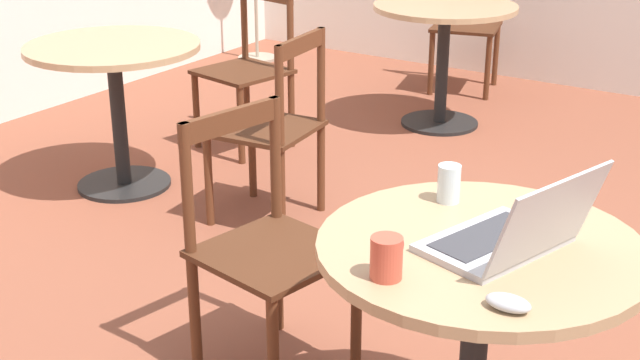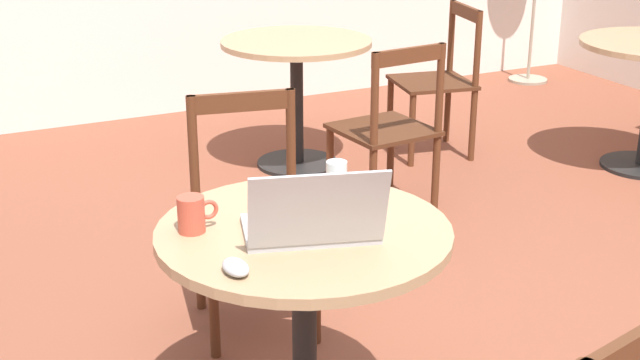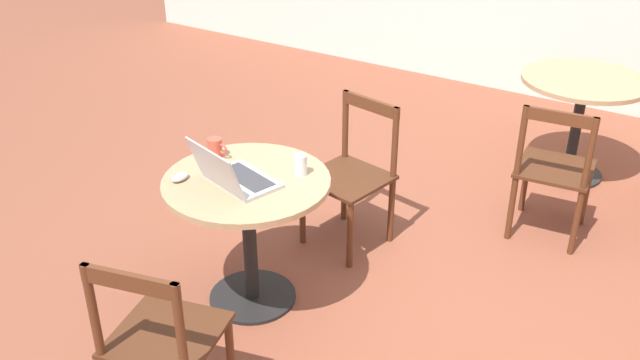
{
  "view_description": "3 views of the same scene",
  "coord_description": "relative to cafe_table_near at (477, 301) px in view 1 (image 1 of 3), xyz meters",
  "views": [
    {
      "loc": [
        -2.59,
        -1.12,
        1.66
      ],
      "look_at": [
        -0.56,
        0.21,
        0.68
      ],
      "focal_mm": 50.0,
      "sensor_mm": 36.0,
      "label": 1
    },
    {
      "loc": [
        -1.67,
        -2.39,
        1.68
      ],
      "look_at": [
        -0.48,
        0.05,
        0.66
      ],
      "focal_mm": 50.0,
      "sensor_mm": 36.0,
      "label": 2
    },
    {
      "loc": [
        1.15,
        -2.72,
        2.33
      ],
      "look_at": [
        -0.57,
        -0.0,
        0.58
      ],
      "focal_mm": 40.0,
      "sensor_mm": 36.0,
      "label": 3
    }
  ],
  "objects": [
    {
      "name": "cafe_table_near",
      "position": [
        0.0,
        0.0,
        0.0
      ],
      "size": [
        0.81,
        0.81,
        0.71
      ],
      "color": "black",
      "rests_on": "ground_plane"
    },
    {
      "name": "chair_far_right",
      "position": [
        1.83,
        2.12,
        -0.12
      ],
      "size": [
        0.48,
        0.48,
        0.85
      ],
      "color": "#562D19",
      "rests_on": "ground_plane"
    },
    {
      "name": "mouse",
      "position": [
        -0.26,
        -0.17,
        0.17
      ],
      "size": [
        0.06,
        0.1,
        0.03
      ],
      "color": "#B7B7BC",
      "rests_on": "cafe_table_near"
    },
    {
      "name": "ground_plane",
      "position": [
        0.74,
        0.38,
        -0.55
      ],
      "size": [
        16.0,
        16.0,
        0.0
      ],
      "primitive_type": "plane",
      "color": "brown"
    },
    {
      "name": "mug",
      "position": [
        -0.28,
        0.11,
        0.21
      ],
      "size": [
        0.11,
        0.07,
        0.1
      ],
      "color": "#C64C38",
      "rests_on": "cafe_table_near"
    },
    {
      "name": "cafe_table_far",
      "position": [
        1.01,
        2.28,
        0.0
      ],
      "size": [
        0.81,
        0.81,
        0.71
      ],
      "color": "black",
      "rests_on": "ground_plane"
    },
    {
      "name": "cafe_table_mid",
      "position": [
        2.72,
        1.4,
        0.0
      ],
      "size": [
        0.81,
        0.81,
        0.71
      ],
      "color": "black",
      "rests_on": "ground_plane"
    },
    {
      "name": "chair_far_front",
      "position": [
        1.1,
        1.43,
        -0.12
      ],
      "size": [
        0.45,
        0.45,
        0.85
      ],
      "color": "#562D19",
      "rests_on": "ground_plane"
    },
    {
      "name": "chair_near_back",
      "position": [
        0.15,
        0.77,
        -0.12
      ],
      "size": [
        0.48,
        0.48,
        0.85
      ],
      "color": "#562D19",
      "rests_on": "ground_plane"
    },
    {
      "name": "drinking_glass",
      "position": [
        0.19,
        0.18,
        0.21
      ],
      "size": [
        0.06,
        0.06,
        0.1
      ],
      "color": "silver",
      "rests_on": "cafe_table_near"
    },
    {
      "name": "chair_mid_right",
      "position": [
        3.51,
        1.61,
        -0.12
      ],
      "size": [
        0.5,
        0.5,
        0.85
      ],
      "color": "#562D19",
      "rests_on": "ground_plane"
    },
    {
      "name": "laptop",
      "position": [
        -0.01,
        -0.07,
        0.21
      ],
      "size": [
        0.42,
        0.39,
        0.23
      ],
      "color": "#B7B7BC",
      "rests_on": "cafe_table_near"
    }
  ]
}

